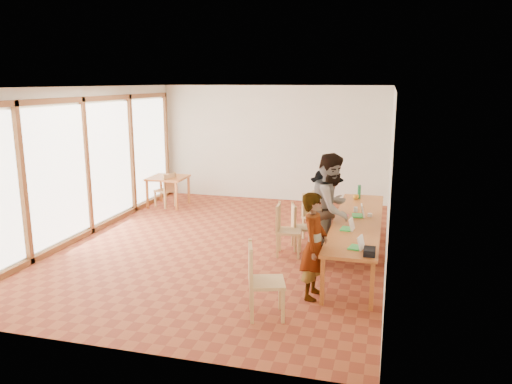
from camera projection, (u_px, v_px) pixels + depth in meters
ground at (226, 245)px, 9.66m from camera, size 8.00×8.00×0.00m
wall_back at (273, 143)px, 13.11m from camera, size 6.00×0.10×3.00m
wall_front at (110, 228)px, 5.57m from camera, size 6.00×0.10×3.00m
wall_right at (390, 176)px, 8.58m from camera, size 0.10×8.00×3.00m
window_wall at (86, 162)px, 10.09m from camera, size 0.10×8.00×3.00m
ceiling at (223, 86)px, 9.01m from camera, size 6.00×8.00×0.04m
communal_table at (357, 222)px, 8.66m from camera, size 0.80×4.00×0.75m
side_table at (168, 180)px, 12.56m from camera, size 0.90×0.90×0.75m
chair_near at (258, 273)px, 6.59m from camera, size 0.59×0.59×0.54m
chair_mid at (298, 222)px, 9.32m from camera, size 0.51×0.51×0.46m
chair_far at (284, 224)px, 9.00m from camera, size 0.48×0.48×0.50m
chair_empty at (312, 210)px, 10.00m from camera, size 0.58×0.58×0.50m
chair_spare at (167, 186)px, 12.44m from camera, size 0.53×0.53×0.47m
person_near at (314, 246)px, 7.17m from camera, size 0.43×0.61×1.57m
person_mid at (331, 209)px, 8.56m from camera, size 0.98×1.11×1.92m
person_far at (326, 212)px, 9.01m from camera, size 0.64×1.06×1.59m
laptop_near at (358, 245)px, 7.14m from camera, size 0.24×0.26×0.19m
laptop_mid at (349, 227)px, 8.05m from camera, size 0.23×0.26×0.20m
laptop_far at (360, 213)px, 8.85m from camera, size 0.24×0.28×0.22m
yellow_mug at (356, 197)px, 10.14m from camera, size 0.13×0.13×0.09m
green_bottle at (359, 192)px, 10.19m from camera, size 0.07×0.07×0.28m
clear_glass at (356, 209)px, 9.17m from camera, size 0.07×0.07×0.09m
condiment_cup at (370, 215)px, 8.83m from camera, size 0.08×0.08×0.06m
pink_phone at (347, 215)px, 8.89m from camera, size 0.05×0.10×0.01m
black_pouch at (369, 252)px, 6.89m from camera, size 0.16×0.26×0.09m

